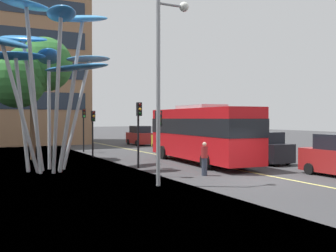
{
  "coord_description": "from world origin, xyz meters",
  "views": [
    {
      "loc": [
        -12.38,
        -14.76,
        2.97
      ],
      "look_at": [
        -1.51,
        6.36,
        2.5
      ],
      "focal_mm": 42.05,
      "sensor_mm": 36.0,
      "label": 1
    }
  ],
  "objects_px": {
    "car_far_side": "(140,136)",
    "traffic_light_kerb_far": "(139,121)",
    "traffic_light_kerb_near": "(158,129)",
    "pedestrian": "(204,159)",
    "traffic_light_island_mid": "(93,124)",
    "car_parked_mid": "(264,149)",
    "car_parked_far": "(199,143)",
    "street_lamp": "(165,68)",
    "leaf_sculpture": "(49,52)",
    "car_side_street": "(168,139)",
    "red_bus": "(200,132)",
    "traffic_light_opposite": "(84,121)"
  },
  "relations": [
    {
      "from": "traffic_light_island_mid",
      "to": "street_lamp",
      "type": "distance_m",
      "value": 13.58
    },
    {
      "from": "leaf_sculpture",
      "to": "street_lamp",
      "type": "bearing_deg",
      "value": -61.16
    },
    {
      "from": "traffic_light_island_mid",
      "to": "traffic_light_opposite",
      "type": "relative_size",
      "value": 0.93
    },
    {
      "from": "car_parked_far",
      "to": "car_far_side",
      "type": "xyz_separation_m",
      "value": [
        0.22,
        12.79,
        0.04
      ]
    },
    {
      "from": "traffic_light_kerb_near",
      "to": "pedestrian",
      "type": "bearing_deg",
      "value": -15.36
    },
    {
      "from": "traffic_light_kerb_near",
      "to": "car_side_street",
      "type": "xyz_separation_m",
      "value": [
        8.56,
        15.54,
        -1.48
      ]
    },
    {
      "from": "red_bus",
      "to": "car_side_street",
      "type": "bearing_deg",
      "value": 73.13
    },
    {
      "from": "traffic_light_kerb_near",
      "to": "traffic_light_opposite",
      "type": "distance_m",
      "value": 16.17
    },
    {
      "from": "leaf_sculpture",
      "to": "pedestrian",
      "type": "distance_m",
      "value": 10.33
    },
    {
      "from": "car_far_side",
      "to": "traffic_light_kerb_far",
      "type": "bearing_deg",
      "value": -113.33
    },
    {
      "from": "leaf_sculpture",
      "to": "traffic_light_island_mid",
      "type": "distance_m",
      "value": 8.85
    },
    {
      "from": "traffic_light_kerb_far",
      "to": "red_bus",
      "type": "bearing_deg",
      "value": 5.97
    },
    {
      "from": "traffic_light_kerb_near",
      "to": "pedestrian",
      "type": "xyz_separation_m",
      "value": [
        2.34,
        -0.64,
        -1.56
      ]
    },
    {
      "from": "car_side_street",
      "to": "car_far_side",
      "type": "xyz_separation_m",
      "value": [
        0.03,
        6.91,
        0.04
      ]
    },
    {
      "from": "traffic_light_kerb_far",
      "to": "street_lamp",
      "type": "bearing_deg",
      "value": -102.24
    },
    {
      "from": "leaf_sculpture",
      "to": "car_far_side",
      "type": "bearing_deg",
      "value": 53.82
    },
    {
      "from": "car_parked_mid",
      "to": "car_parked_far",
      "type": "distance_m",
      "value": 7.44
    },
    {
      "from": "traffic_light_opposite",
      "to": "street_lamp",
      "type": "relative_size",
      "value": 0.46
    },
    {
      "from": "leaf_sculpture",
      "to": "traffic_light_opposite",
      "type": "distance_m",
      "value": 13.3
    },
    {
      "from": "traffic_light_island_mid",
      "to": "car_parked_mid",
      "type": "bearing_deg",
      "value": -44.6
    },
    {
      "from": "traffic_light_kerb_near",
      "to": "traffic_light_island_mid",
      "type": "height_order",
      "value": "traffic_light_island_mid"
    },
    {
      "from": "leaf_sculpture",
      "to": "pedestrian",
      "type": "bearing_deg",
      "value": -36.84
    },
    {
      "from": "traffic_light_opposite",
      "to": "car_parked_far",
      "type": "bearing_deg",
      "value": -39.74
    },
    {
      "from": "traffic_light_kerb_near",
      "to": "traffic_light_island_mid",
      "type": "relative_size",
      "value": 0.95
    },
    {
      "from": "red_bus",
      "to": "car_side_street",
      "type": "xyz_separation_m",
      "value": [
        3.43,
        11.3,
        -1.14
      ]
    },
    {
      "from": "traffic_light_opposite",
      "to": "car_far_side",
      "type": "relative_size",
      "value": 0.95
    },
    {
      "from": "red_bus",
      "to": "car_parked_mid",
      "type": "relative_size",
      "value": 2.89
    },
    {
      "from": "traffic_light_kerb_far",
      "to": "traffic_light_island_mid",
      "type": "height_order",
      "value": "traffic_light_kerb_far"
    },
    {
      "from": "car_parked_mid",
      "to": "car_far_side",
      "type": "relative_size",
      "value": 0.97
    },
    {
      "from": "traffic_light_kerb_far",
      "to": "traffic_light_opposite",
      "type": "xyz_separation_m",
      "value": [
        0.03,
        12.4,
        -0.07
      ]
    },
    {
      "from": "car_side_street",
      "to": "car_far_side",
      "type": "relative_size",
      "value": 0.99
    },
    {
      "from": "traffic_light_kerb_near",
      "to": "car_parked_far",
      "type": "distance_m",
      "value": 12.87
    },
    {
      "from": "car_parked_far",
      "to": "car_far_side",
      "type": "distance_m",
      "value": 12.79
    },
    {
      "from": "traffic_light_opposite",
      "to": "pedestrian",
      "type": "xyz_separation_m",
      "value": [
        1.77,
        -16.8,
        -1.88
      ]
    },
    {
      "from": "traffic_light_island_mid",
      "to": "car_parked_mid",
      "type": "relative_size",
      "value": 0.91
    },
    {
      "from": "leaf_sculpture",
      "to": "car_side_street",
      "type": "height_order",
      "value": "leaf_sculpture"
    },
    {
      "from": "traffic_light_kerb_far",
      "to": "traffic_light_island_mid",
      "type": "xyz_separation_m",
      "value": [
        -0.66,
        7.25,
        -0.26
      ]
    },
    {
      "from": "car_far_side",
      "to": "red_bus",
      "type": "bearing_deg",
      "value": -100.76
    },
    {
      "from": "car_parked_far",
      "to": "traffic_light_kerb_near",
      "type": "bearing_deg",
      "value": -130.93
    },
    {
      "from": "traffic_light_opposite",
      "to": "street_lamp",
      "type": "height_order",
      "value": "street_lamp"
    },
    {
      "from": "leaf_sculpture",
      "to": "car_parked_far",
      "type": "distance_m",
      "value": 15.02
    },
    {
      "from": "car_parked_far",
      "to": "leaf_sculpture",
      "type": "bearing_deg",
      "value": -158.22
    },
    {
      "from": "car_far_side",
      "to": "car_parked_far",
      "type": "bearing_deg",
      "value": -90.99
    },
    {
      "from": "traffic_light_opposite",
      "to": "street_lamp",
      "type": "bearing_deg",
      "value": -94.17
    },
    {
      "from": "traffic_light_opposite",
      "to": "car_parked_mid",
      "type": "distance_m",
      "value": 16.26
    },
    {
      "from": "traffic_light_kerb_far",
      "to": "pedestrian",
      "type": "height_order",
      "value": "traffic_light_kerb_far"
    },
    {
      "from": "traffic_light_kerb_near",
      "to": "traffic_light_kerb_far",
      "type": "bearing_deg",
      "value": 81.89
    },
    {
      "from": "red_bus",
      "to": "car_parked_mid",
      "type": "height_order",
      "value": "red_bus"
    },
    {
      "from": "traffic_light_island_mid",
      "to": "car_far_side",
      "type": "xyz_separation_m",
      "value": [
        8.72,
        11.44,
        -1.57
      ]
    },
    {
      "from": "red_bus",
      "to": "pedestrian",
      "type": "bearing_deg",
      "value": -119.82
    }
  ]
}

